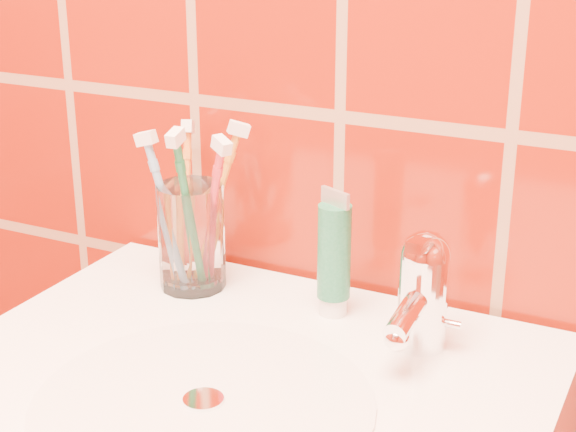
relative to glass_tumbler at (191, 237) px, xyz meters
The scene contains 8 objects.
glass_tumbler is the anchor object (origin of this frame).
toothpaste_tube 0.17m from the glass_tumbler, ahead, with size 0.04×0.03×0.14m.
faucet 0.27m from the glass_tumbler, ahead, with size 0.05×0.11×0.12m.
toothbrush_0 0.04m from the glass_tumbler, 60.69° to the right, with size 0.03×0.07×0.20m, color #1D6F3F, non-canonical shape.
toothbrush_1 0.04m from the glass_tumbler, 59.04° to the left, with size 0.07×0.06×0.19m, color orange, non-canonical shape.
toothbrush_2 0.04m from the glass_tumbler, 154.15° to the right, with size 0.07×0.03×0.18m, color #77A5D4, non-canonical shape.
toothbrush_3 0.04m from the glass_tumbler, ahead, with size 0.07×0.05×0.19m, color red, non-canonical shape.
toothbrush_4 0.04m from the glass_tumbler, 130.90° to the left, with size 0.05×0.08×0.18m, color orange, non-canonical shape.
Camera 1 is at (0.36, 0.35, 1.27)m, focal length 55.00 mm.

